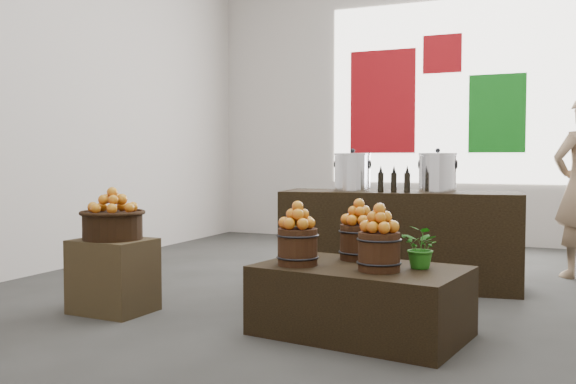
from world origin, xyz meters
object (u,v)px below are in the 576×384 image
at_px(crate, 113,276).
at_px(stock_pot_left, 352,173).
at_px(wicker_basket, 113,226).
at_px(stock_pot_center, 438,174).
at_px(counter, 399,239).
at_px(display_table, 361,301).

relative_size(crate, stock_pot_left, 1.70).
distance_m(wicker_basket, stock_pot_center, 2.75).
distance_m(counter, stock_pot_left, 0.71).
bearing_deg(display_table, crate, -167.59).
height_order(crate, counter, counter).
bearing_deg(crate, stock_pot_center, 42.20).
xyz_separation_m(wicker_basket, counter, (1.69, 1.78, -0.22)).
relative_size(wicker_basket, display_table, 0.34).
xyz_separation_m(display_table, stock_pot_left, (-0.56, 1.61, 0.77)).
relative_size(display_table, stock_pot_center, 4.04).
relative_size(display_table, stock_pot_left, 4.04).
bearing_deg(counter, wicker_basket, -141.35).
xyz_separation_m(crate, display_table, (1.84, 0.12, -0.05)).
distance_m(crate, display_table, 1.85).
bearing_deg(wicker_basket, stock_pot_center, 42.20).
distance_m(display_table, stock_pot_left, 1.87).
height_order(counter, stock_pot_center, stock_pot_center).
xyz_separation_m(counter, stock_pot_left, (-0.41, -0.06, 0.58)).
bearing_deg(crate, wicker_basket, 0.00).
height_order(display_table, stock_pot_center, stock_pot_center).
bearing_deg(stock_pot_left, counter, 7.83).
xyz_separation_m(wicker_basket, stock_pot_center, (2.02, 1.83, 0.36)).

